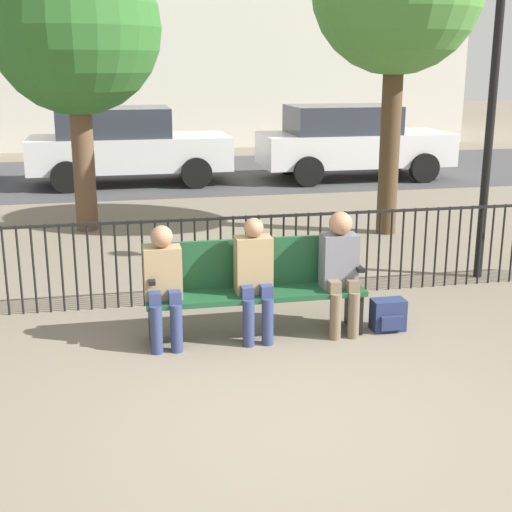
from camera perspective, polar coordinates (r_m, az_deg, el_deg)
ground_plane at (r=5.38m, az=3.85°, el=-13.10°), size 80.00×80.00×0.00m
park_bench at (r=6.81m, az=-0.14°, el=-2.23°), size 2.08×0.45×0.92m
seated_person_0 at (r=6.53m, az=-7.42°, el=-1.90°), size 0.34×0.39×1.14m
seated_person_1 at (r=6.64m, az=-0.13°, el=-1.39°), size 0.34×0.39×1.17m
seated_person_2 at (r=6.84m, az=6.76°, el=-0.76°), size 0.34×0.39×1.19m
backpack at (r=7.12m, az=10.53°, el=-4.68°), size 0.32×0.23×0.31m
fence_railing at (r=7.76m, az=-1.78°, el=0.39°), size 9.01×0.03×0.95m
tree_1 at (r=11.24m, az=-14.27°, el=17.14°), size 2.53×2.53×4.29m
lamp_post at (r=8.81m, az=18.60°, el=14.29°), size 0.28×0.28×3.83m
street_surface at (r=16.80m, az=-7.19°, el=6.47°), size 24.00×6.00×0.01m
parked_car_0 at (r=16.19m, az=7.58°, el=9.12°), size 4.20×1.94×1.62m
parked_car_2 at (r=15.57m, az=-10.38°, el=8.76°), size 4.20×1.94×1.62m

